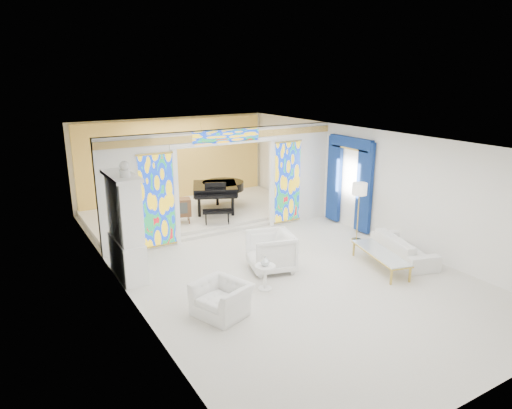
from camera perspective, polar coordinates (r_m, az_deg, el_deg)
floor at (r=11.59m, az=0.84°, el=-6.52°), size 12.00×12.00×0.00m
ceiling at (r=10.80m, az=0.91°, el=8.34°), size 7.00×12.00×0.02m
wall_back at (r=16.39m, az=-10.26°, el=5.45°), size 7.00×0.02×3.00m
wall_front at (r=7.08m, az=27.80°, el=-10.64°), size 7.00×0.02×3.00m
wall_left at (r=9.81m, az=-16.83°, el=-2.18°), size 0.02×12.00×3.00m
wall_right at (r=13.23m, az=13.91°, el=2.70°), size 0.02×12.00×3.00m
partition_wall at (r=12.76m, az=-3.84°, el=3.36°), size 7.00×0.22×3.00m
stained_glass_left at (r=11.99m, az=-12.24°, el=0.45°), size 0.90×0.04×2.40m
stained_glass_right at (r=13.76m, az=3.94°, el=2.80°), size 0.90×0.04×2.40m
stained_glass_transom at (r=12.46m, az=-3.72°, el=8.51°), size 2.00×0.04×0.34m
alcove_platform at (r=15.00m, az=-7.40°, el=-0.96°), size 6.80×3.80×0.18m
gold_curtain_back at (r=16.28m, az=-10.11°, el=5.39°), size 6.70×0.10×2.90m
chandelier at (r=14.47m, az=-6.86°, el=8.41°), size 0.48×0.48×0.30m
blue_drapes at (r=13.63m, az=11.58°, el=3.58°), size 0.14×1.85×2.65m
china_cabinet at (r=10.52m, az=-16.01°, el=-2.77°), size 0.56×1.46×2.72m
armchair_left at (r=8.89m, az=-4.34°, el=-11.69°), size 1.15×1.22×0.64m
armchair_right at (r=10.68m, az=1.85°, el=-5.91°), size 1.23×1.21×0.92m
sofa at (r=11.95m, az=17.99°, el=-5.13°), size 1.32×2.14×0.58m
side_table at (r=9.80m, az=1.15°, el=-8.64°), size 0.50×0.50×0.55m
vase at (r=9.68m, az=1.16°, el=-7.06°), size 0.26×0.26×0.21m
coffee_table at (r=11.18m, az=15.30°, el=-5.92°), size 1.01×1.92×0.41m
floor_lamp at (r=12.57m, az=12.80°, el=1.56°), size 0.44×0.44×1.63m
grand_piano at (r=14.78m, az=-4.68°, el=2.05°), size 2.31×2.70×1.04m
tv_console at (r=13.59m, az=-9.50°, el=-0.37°), size 0.72×0.58×0.73m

